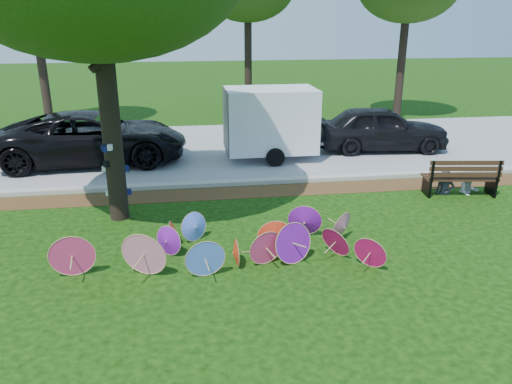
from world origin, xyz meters
TOP-DOWN VIEW (x-y plane):
  - ground at (0.00, 0.00)m, footprint 90.00×90.00m
  - mulch_strip at (0.00, 4.50)m, footprint 90.00×1.00m
  - curb at (0.00, 5.20)m, footprint 90.00×0.30m
  - street at (0.00, 9.35)m, footprint 90.00×8.00m
  - parasol_pile at (-0.14, 0.57)m, footprint 6.35×2.29m
  - black_van at (-3.96, 8.12)m, footprint 6.07×2.98m
  - dark_pickup at (5.90, 8.30)m, footprint 4.76×2.24m
  - cargo_trailer at (1.82, 7.76)m, footprint 2.92×1.85m
  - park_bench at (6.25, 3.54)m, footprint 2.04×1.00m
  - person_left at (5.90, 3.59)m, footprint 0.56×0.45m
  - person_right at (6.60, 3.59)m, footprint 0.59×0.46m

SIDE VIEW (x-z plane):
  - ground at x=0.00m, z-range 0.00..0.00m
  - mulch_strip at x=0.00m, z-range 0.00..0.01m
  - street at x=0.00m, z-range 0.00..0.01m
  - curb at x=0.00m, z-range 0.00..0.12m
  - parasol_pile at x=-0.14m, z-range -0.08..0.83m
  - park_bench at x=6.25m, z-range 0.00..1.02m
  - person_right at x=6.60m, z-range 0.00..1.22m
  - person_left at x=5.90m, z-range 0.00..1.34m
  - dark_pickup at x=5.90m, z-range 0.00..1.57m
  - black_van at x=-3.96m, z-range 0.00..1.66m
  - cargo_trailer at x=1.82m, z-range 0.00..2.65m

